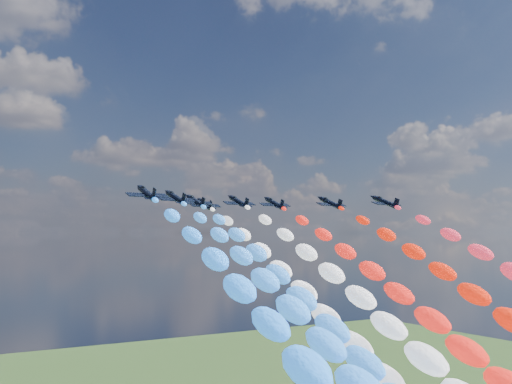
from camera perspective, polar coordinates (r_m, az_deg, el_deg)
jet_0 at (r=126.43m, az=-10.07°, el=-0.10°), size 8.53×11.61×6.14m
jet_1 at (r=141.48m, az=-7.45°, el=-0.51°), size 9.18×12.08×6.14m
jet_2 at (r=157.08m, az=-5.61°, el=-0.85°), size 8.95×11.92×6.14m
trail_2 at (r=108.40m, az=8.46°, el=-15.39°), size 6.55×116.61×63.15m
jet_3 at (r=159.28m, az=-1.62°, el=-0.91°), size 8.80×11.81×6.14m
trail_3 at (r=113.22m, az=13.86°, el=-14.82°), size 6.55×116.61×63.15m
jet_4 at (r=172.44m, az=-4.75°, el=-1.12°), size 9.19×12.09×6.14m
trail_4 at (r=123.66m, az=7.87°, el=-13.95°), size 6.55×116.61×63.15m
jet_5 at (r=166.98m, az=1.71°, el=-1.04°), size 8.84×11.84×6.14m
trail_5 at (r=122.99m, az=17.39°, el=-13.87°), size 6.55×116.61×63.15m
jet_6 at (r=166.29m, az=6.89°, el=-1.01°), size 8.69×11.73×6.14m
jet_7 at (r=164.16m, az=11.85°, el=-0.92°), size 8.97×11.93×6.14m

